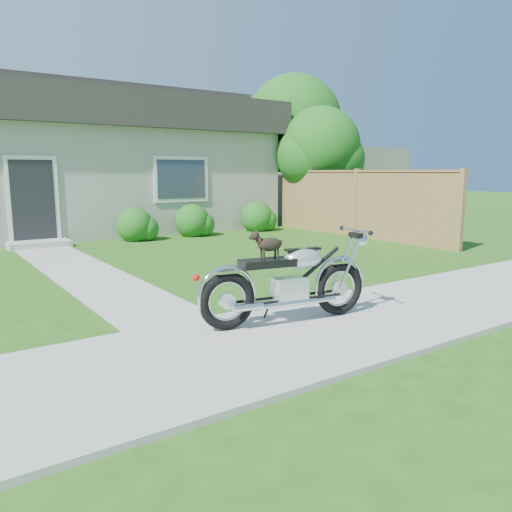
{
  "coord_description": "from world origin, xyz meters",
  "views": [
    {
      "loc": [
        -3.94,
        -4.17,
        1.81
      ],
      "look_at": [
        -0.38,
        1.0,
        0.75
      ],
      "focal_mm": 35.0,
      "sensor_mm": 36.0,
      "label": 1
    }
  ],
  "objects_px": {
    "motorcycle_with_dog": "(290,281)",
    "potted_plant_right": "(129,227)",
    "tree_far": "(297,128)",
    "fence": "(356,203)",
    "tree_near": "(325,150)",
    "house": "(63,160)"
  },
  "relations": [
    {
      "from": "motorcycle_with_dog",
      "to": "potted_plant_right",
      "type": "bearing_deg",
      "value": 92.63
    },
    {
      "from": "tree_far",
      "to": "potted_plant_right",
      "type": "height_order",
      "value": "tree_far"
    },
    {
      "from": "fence",
      "to": "potted_plant_right",
      "type": "bearing_deg",
      "value": 153.24
    },
    {
      "from": "potted_plant_right",
      "to": "motorcycle_with_dog",
      "type": "bearing_deg",
      "value": -97.5
    },
    {
      "from": "fence",
      "to": "motorcycle_with_dog",
      "type": "relative_size",
      "value": 3.0
    },
    {
      "from": "fence",
      "to": "tree_far",
      "type": "bearing_deg",
      "value": 71.3
    },
    {
      "from": "potted_plant_right",
      "to": "tree_far",
      "type": "bearing_deg",
      "value": 13.66
    },
    {
      "from": "fence",
      "to": "tree_near",
      "type": "xyz_separation_m",
      "value": [
        1.02,
        2.46,
        1.57
      ]
    },
    {
      "from": "house",
      "to": "potted_plant_right",
      "type": "distance_m",
      "value": 3.95
    },
    {
      "from": "house",
      "to": "potted_plant_right",
      "type": "xyz_separation_m",
      "value": [
        0.75,
        -3.44,
        -1.78
      ]
    },
    {
      "from": "tree_near",
      "to": "potted_plant_right",
      "type": "xyz_separation_m",
      "value": [
        -6.57,
        0.34,
        -2.13
      ]
    },
    {
      "from": "fence",
      "to": "house",
      "type": "bearing_deg",
      "value": 135.26
    },
    {
      "from": "house",
      "to": "motorcycle_with_dog",
      "type": "height_order",
      "value": "house"
    },
    {
      "from": "tree_far",
      "to": "fence",
      "type": "bearing_deg",
      "value": -108.7
    },
    {
      "from": "tree_far",
      "to": "motorcycle_with_dog",
      "type": "xyz_separation_m",
      "value": [
        -8.16,
        -9.91,
        -2.85
      ]
    },
    {
      "from": "fence",
      "to": "motorcycle_with_dog",
      "type": "height_order",
      "value": "fence"
    },
    {
      "from": "motorcycle_with_dog",
      "to": "fence",
      "type": "bearing_deg",
      "value": 49.25
    },
    {
      "from": "fence",
      "to": "potted_plant_right",
      "type": "xyz_separation_m",
      "value": [
        -5.55,
        2.8,
        -0.56
      ]
    },
    {
      "from": "potted_plant_right",
      "to": "motorcycle_with_dog",
      "type": "relative_size",
      "value": 0.34
    },
    {
      "from": "tree_near",
      "to": "tree_far",
      "type": "relative_size",
      "value": 0.74
    },
    {
      "from": "tree_near",
      "to": "tree_far",
      "type": "distance_m",
      "value": 2.3
    },
    {
      "from": "house",
      "to": "tree_far",
      "type": "height_order",
      "value": "tree_far"
    }
  ]
}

